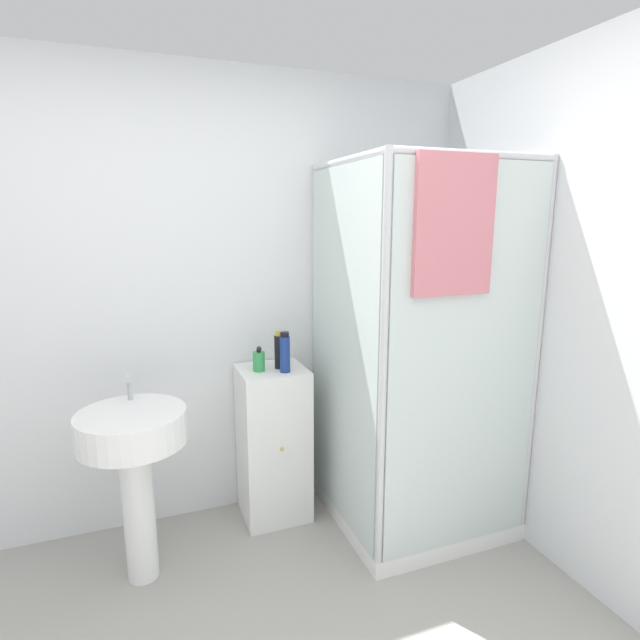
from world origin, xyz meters
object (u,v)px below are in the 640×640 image
(shampoo_bottle_tall_black, at_px, (279,350))
(sink, at_px, (134,453))
(shampoo_bottle_blue, at_px, (285,353))
(soap_dispenser, at_px, (259,361))

(shampoo_bottle_tall_black, bearing_deg, sink, -160.50)
(sink, relative_size, shampoo_bottle_blue, 4.42)
(sink, relative_size, shampoo_bottle_tall_black, 4.66)
(soap_dispenser, distance_m, shampoo_bottle_blue, 0.15)
(shampoo_bottle_blue, bearing_deg, soap_dispenser, 151.81)
(shampoo_bottle_tall_black, bearing_deg, soap_dispenser, -175.13)
(sink, xyz_separation_m, shampoo_bottle_tall_black, (0.78, 0.28, 0.34))
(shampoo_bottle_tall_black, distance_m, shampoo_bottle_blue, 0.08)
(soap_dispenser, height_order, shampoo_bottle_blue, shampoo_bottle_blue)
(soap_dispenser, bearing_deg, sink, -158.16)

